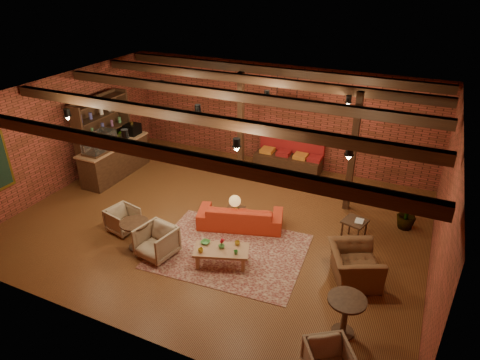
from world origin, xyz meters
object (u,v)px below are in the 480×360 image
at_px(side_table_lamp, 235,204).
at_px(armchair_right, 355,260).
at_px(armchair_a, 123,219).
at_px(coffee_table, 221,251).
at_px(round_table_right, 346,311).
at_px(round_table_left, 135,231).
at_px(sofa, 240,216).
at_px(plant_tall, 413,184).
at_px(armchair_b, 156,241).
at_px(side_table_book, 355,222).

xyz_separation_m(side_table_lamp, armchair_right, (3.07, -0.72, -0.21)).
distance_m(side_table_lamp, armchair_a, 2.77).
bearing_deg(coffee_table, armchair_right, 14.65).
bearing_deg(round_table_right, round_table_left, 173.57).
xyz_separation_m(side_table_lamp, round_table_right, (3.21, -2.26, -0.17)).
bearing_deg(coffee_table, sofa, 99.20).
bearing_deg(round_table_left, sofa, 45.31).
distance_m(side_table_lamp, plant_tall, 4.27).
relative_size(side_table_lamp, armchair_b, 1.16).
distance_m(sofa, armchair_right, 3.10).
distance_m(coffee_table, round_table_right, 2.99).
relative_size(coffee_table, armchair_right, 1.17).
distance_m(side_table_lamp, armchair_right, 3.16).
relative_size(round_table_right, plant_tall, 0.32).
relative_size(armchair_b, round_table_right, 0.99).
bearing_deg(side_table_book, armchair_right, -78.52).
height_order(side_table_book, round_table_right, round_table_right).
bearing_deg(round_table_right, armchair_right, 95.39).
xyz_separation_m(coffee_table, armchair_right, (2.73, 0.71, 0.13)).
distance_m(sofa, round_table_right, 3.93).
bearing_deg(armchair_right, sofa, 48.79).
height_order(armchair_b, plant_tall, plant_tall).
xyz_separation_m(armchair_right, round_table_right, (0.15, -1.54, 0.04)).
relative_size(coffee_table, side_table_lamp, 1.43).
xyz_separation_m(armchair_b, plant_tall, (4.96, 3.52, 0.84)).
bearing_deg(side_table_book, armchair_b, -148.17).
bearing_deg(armchair_a, armchair_b, -97.94).
height_order(side_table_lamp, round_table_right, side_table_lamp).
relative_size(coffee_table, armchair_a, 1.92).
distance_m(armchair_b, plant_tall, 6.14).
distance_m(armchair_a, plant_tall, 7.04).
bearing_deg(sofa, armchair_b, 40.31).
distance_m(round_table_left, armchair_a, 0.86).
bearing_deg(armchair_b, round_table_right, 3.70).
bearing_deg(side_table_book, plant_tall, 46.05).
height_order(side_table_lamp, side_table_book, side_table_lamp).
distance_m(sofa, coffee_table, 1.57).
xyz_separation_m(armchair_a, round_table_right, (5.65, -1.00, 0.19)).
distance_m(coffee_table, armchair_b, 1.49).
distance_m(round_table_left, plant_tall, 6.61).
height_order(armchair_a, round_table_right, round_table_right).
height_order(coffee_table, side_table_lamp, side_table_lamp).
relative_size(round_table_left, armchair_b, 0.87).
xyz_separation_m(armchair_b, armchair_right, (4.18, 1.03, 0.09)).
xyz_separation_m(coffee_table, side_table_book, (2.44, 2.10, 0.16)).
distance_m(coffee_table, side_table_book, 3.23).
relative_size(armchair_b, plant_tall, 0.32).
distance_m(side_table_book, plant_tall, 1.69).
bearing_deg(side_table_book, round_table_left, -152.15).
height_order(armchair_a, plant_tall, plant_tall).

